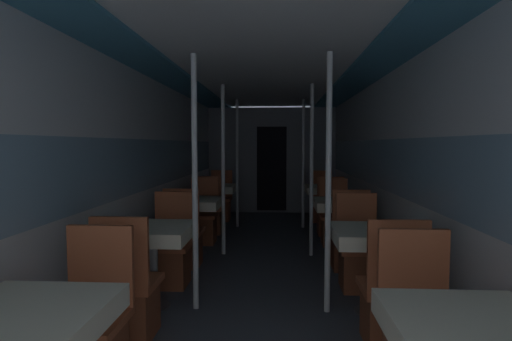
{
  "coord_description": "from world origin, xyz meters",
  "views": [
    {
      "loc": [
        0.16,
        -0.97,
        1.48
      ],
      "look_at": [
        -0.08,
        3.07,
        1.22
      ],
      "focal_mm": 28.0,
      "sensor_mm": 36.0,
      "label": 1
    }
  ],
  "objects_px": {
    "chair_left_far_3": "(221,205)",
    "chair_right_far_1": "(359,260)",
    "dining_table_left_0": "(27,327)",
    "chair_left_near_2": "(185,243)",
    "dining_table_right_3": "(325,191)",
    "chair_right_far_2": "(334,225)",
    "chair_left_far_0": "(91,341)",
    "chair_left_far_2": "(203,224)",
    "support_pole_right_2": "(312,171)",
    "chair_left_near_1": "(129,301)",
    "dining_table_right_2": "(341,207)",
    "support_pole_left_2": "(223,170)",
    "dining_table_right_0": "(472,339)",
    "chair_right_far_3": "(321,206)",
    "dining_table_left_1": "(153,236)",
    "chair_right_near_2": "(348,245)",
    "dining_table_right_1": "(373,239)",
    "dining_table_left_3": "(216,190)",
    "chair_right_near_1": "(390,307)",
    "chair_left_near_3": "(210,216)",
    "support_pole_right_3": "(303,164)",
    "chair_left_far_1": "(171,257)",
    "support_pole_left_3": "(237,164)",
    "dining_table_left_2": "(195,205)",
    "chair_right_near_3": "(329,217)",
    "support_pole_right_1": "(328,184)"
  },
  "relations": [
    {
      "from": "chair_left_near_2",
      "to": "support_pole_left_3",
      "type": "xyz_separation_m",
      "value": [
        0.39,
        2.38,
        0.84
      ]
    },
    {
      "from": "chair_right_far_2",
      "to": "chair_left_far_0",
      "type": "bearing_deg",
      "value": 61.5
    },
    {
      "from": "chair_left_far_2",
      "to": "dining_table_left_0",
      "type": "bearing_deg",
      "value": 90.0
    },
    {
      "from": "chair_left_near_1",
      "to": "chair_right_near_2",
      "type": "height_order",
      "value": "same"
    },
    {
      "from": "chair_left_far_2",
      "to": "chair_right_far_3",
      "type": "distance_m",
      "value": 2.65
    },
    {
      "from": "support_pole_right_2",
      "to": "chair_left_near_2",
      "type": "bearing_deg",
      "value": -159.47
    },
    {
      "from": "dining_table_left_1",
      "to": "chair_right_near_1",
      "type": "xyz_separation_m",
      "value": [
        1.95,
        -0.59,
        -0.36
      ]
    },
    {
      "from": "chair_left_near_2",
      "to": "chair_left_near_3",
      "type": "height_order",
      "value": "same"
    },
    {
      "from": "chair_left_near_2",
      "to": "support_pole_left_2",
      "type": "xyz_separation_m",
      "value": [
        0.39,
        0.59,
        0.84
      ]
    },
    {
      "from": "chair_left_near_1",
      "to": "chair_left_far_3",
      "type": "distance_m",
      "value": 4.77
    },
    {
      "from": "chair_left_far_0",
      "to": "chair_right_near_2",
      "type": "xyz_separation_m",
      "value": [
        1.95,
        2.42,
        0.0
      ]
    },
    {
      "from": "chair_left_near_2",
      "to": "chair_left_far_2",
      "type": "height_order",
      "value": "same"
    },
    {
      "from": "chair_left_far_0",
      "to": "chair_right_far_2",
      "type": "height_order",
      "value": "same"
    },
    {
      "from": "dining_table_left_0",
      "to": "chair_left_far_2",
      "type": "relative_size",
      "value": 0.77
    },
    {
      "from": "dining_table_left_0",
      "to": "chair_right_near_3",
      "type": "distance_m",
      "value": 5.2
    },
    {
      "from": "dining_table_right_3",
      "to": "chair_right_far_1",
      "type": "bearing_deg",
      "value": -90.0
    },
    {
      "from": "support_pole_left_3",
      "to": "chair_left_far_0",
      "type": "bearing_deg",
      "value": -94.62
    },
    {
      "from": "chair_left_far_3",
      "to": "dining_table_right_2",
      "type": "xyz_separation_m",
      "value": [
        1.95,
        -2.38,
        0.36
      ]
    },
    {
      "from": "support_pole_right_1",
      "to": "support_pole_right_2",
      "type": "height_order",
      "value": "same"
    },
    {
      "from": "chair_left_far_1",
      "to": "dining_table_right_2",
      "type": "relative_size",
      "value": 1.3
    },
    {
      "from": "dining_table_right_3",
      "to": "chair_right_near_1",
      "type": "bearing_deg",
      "value": -90.0
    },
    {
      "from": "dining_table_left_2",
      "to": "chair_right_far_3",
      "type": "height_order",
      "value": "chair_right_far_3"
    },
    {
      "from": "chair_left_far_0",
      "to": "dining_table_left_3",
      "type": "relative_size",
      "value": 1.3
    },
    {
      "from": "chair_right_near_1",
      "to": "support_pole_right_2",
      "type": "relative_size",
      "value": 0.43
    },
    {
      "from": "support_pole_left_3",
      "to": "chair_right_far_3",
      "type": "distance_m",
      "value": 1.87
    },
    {
      "from": "chair_left_far_3",
      "to": "chair_right_near_3",
      "type": "bearing_deg",
      "value": 149.04
    },
    {
      "from": "chair_right_near_2",
      "to": "dining_table_right_1",
      "type": "bearing_deg",
      "value": -90.0
    },
    {
      "from": "chair_left_far_0",
      "to": "chair_left_near_3",
      "type": "distance_m",
      "value": 4.22
    },
    {
      "from": "chair_left_far_2",
      "to": "dining_table_right_2",
      "type": "relative_size",
      "value": 1.3
    },
    {
      "from": "dining_table_left_1",
      "to": "chair_right_near_2",
      "type": "xyz_separation_m",
      "value": [
        1.95,
        1.21,
        -0.36
      ]
    },
    {
      "from": "chair_left_far_3",
      "to": "chair_right_far_2",
      "type": "distance_m",
      "value": 2.65
    },
    {
      "from": "chair_left_far_3",
      "to": "chair_right_far_1",
      "type": "height_order",
      "value": "same"
    },
    {
      "from": "chair_left_far_0",
      "to": "support_pole_right_3",
      "type": "height_order",
      "value": "support_pole_right_3"
    },
    {
      "from": "chair_left_far_1",
      "to": "support_pole_left_2",
      "type": "height_order",
      "value": "support_pole_left_2"
    },
    {
      "from": "chair_left_near_1",
      "to": "dining_table_right_3",
      "type": "relative_size",
      "value": 1.3
    },
    {
      "from": "chair_left_far_3",
      "to": "chair_right_near_1",
      "type": "distance_m",
      "value": 5.15
    },
    {
      "from": "support_pole_left_3",
      "to": "support_pole_right_2",
      "type": "height_order",
      "value": "same"
    },
    {
      "from": "dining_table_left_2",
      "to": "chair_right_near_2",
      "type": "xyz_separation_m",
      "value": [
        1.95,
        -0.59,
        -0.36
      ]
    },
    {
      "from": "chair_left_far_2",
      "to": "chair_left_near_3",
      "type": "relative_size",
      "value": 1.0
    },
    {
      "from": "chair_left_near_2",
      "to": "dining_table_right_2",
      "type": "xyz_separation_m",
      "value": [
        1.95,
        0.59,
        0.36
      ]
    },
    {
      "from": "chair_left_far_1",
      "to": "dining_table_left_3",
      "type": "relative_size",
      "value": 1.3
    },
    {
      "from": "dining_table_right_0",
      "to": "chair_right_far_3",
      "type": "xyz_separation_m",
      "value": [
        0.0,
        5.98,
        -0.36
      ]
    },
    {
      "from": "dining_table_left_0",
      "to": "chair_left_near_2",
      "type": "relative_size",
      "value": 0.77
    },
    {
      "from": "chair_right_near_2",
      "to": "support_pole_right_3",
      "type": "bearing_deg",
      "value": 99.26
    },
    {
      "from": "chair_left_near_1",
      "to": "chair_left_far_1",
      "type": "xyz_separation_m",
      "value": [
        0.0,
        1.17,
        0.0
      ]
    },
    {
      "from": "chair_left_near_1",
      "to": "dining_table_right_2",
      "type": "relative_size",
      "value": 1.3
    },
    {
      "from": "dining_table_left_1",
      "to": "chair_left_near_1",
      "type": "distance_m",
      "value": 0.69
    },
    {
      "from": "dining_table_left_1",
      "to": "chair_left_near_2",
      "type": "height_order",
      "value": "chair_left_near_2"
    },
    {
      "from": "chair_left_far_0",
      "to": "dining_table_right_0",
      "type": "relative_size",
      "value": 1.3
    },
    {
      "from": "support_pole_left_3",
      "to": "chair_right_far_2",
      "type": "bearing_deg",
      "value": -37.77
    }
  ]
}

